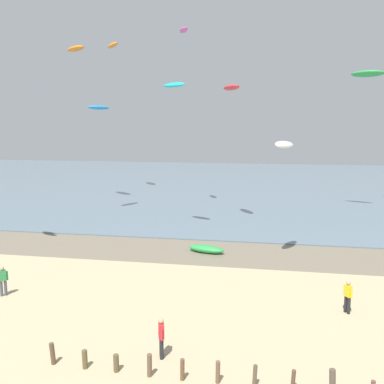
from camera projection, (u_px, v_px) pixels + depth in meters
wet_sand_strip at (201, 252)px, 31.46m from camera, size 120.00×6.18×0.01m
sea at (236, 183)px, 68.51m from camera, size 160.00×70.00×0.10m
groyne_mid at (264, 377)px, 15.18m from camera, size 17.55×0.37×0.96m
person_nearest_camera at (3, 280)px, 23.29m from camera, size 0.46×0.40×1.71m
person_by_waterline at (348, 296)px, 21.13m from camera, size 0.38×0.49×1.71m
person_right_flank at (161, 337)px, 17.05m from camera, size 0.32×0.55×1.71m
grounded_kite at (206, 249)px, 31.31m from camera, size 2.94×1.68×0.56m
kite_aloft_0 at (184, 30)px, 43.00m from camera, size 1.47×2.40×0.39m
kite_aloft_1 at (368, 74)px, 42.21m from camera, size 3.42×2.23×0.91m
kite_aloft_2 at (99, 108)px, 42.84m from camera, size 2.04×2.79×0.43m
kite_aloft_5 at (284, 145)px, 27.97m from camera, size 1.88×2.53×0.67m
kite_aloft_7 at (231, 87)px, 37.69m from camera, size 2.23×3.05×0.56m
kite_aloft_8 at (113, 45)px, 54.87m from camera, size 2.95×3.49×0.91m
kite_aloft_9 at (174, 85)px, 34.48m from camera, size 2.42×1.85×0.60m
kite_aloft_11 at (76, 49)px, 46.61m from camera, size 3.39×3.02×0.59m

